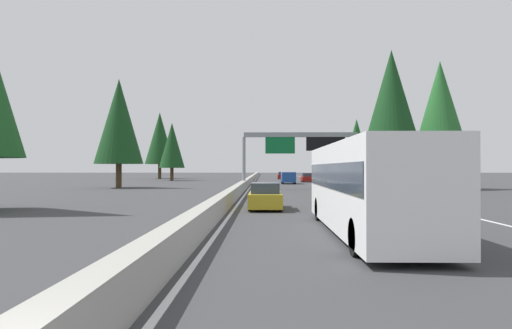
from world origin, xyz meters
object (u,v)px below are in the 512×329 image
at_px(conifer_right_near, 440,111).
at_px(conifer_right_mid, 391,104).
at_px(conifer_left_mid, 172,145).
at_px(minivan_mid_center, 288,177).
at_px(bus_mid_left, 365,184).
at_px(sedan_mid_right, 307,178).
at_px(sedan_near_center, 282,176).
at_px(conifer_left_near, 119,121).
at_px(sign_gantry_overhead, 302,144).
at_px(sedan_distant_b, 265,197).
at_px(conifer_right_far, 356,147).
at_px(conifer_left_far, 160,138).
at_px(conifer_right_distant, 357,142).

xyz_separation_m(conifer_right_near, conifer_right_mid, (-1.77, 5.79, 0.48)).
bearing_deg(conifer_left_mid, minivan_mid_center, -128.28).
xyz_separation_m(bus_mid_left, sedan_mid_right, (58.65, -3.54, -1.03)).
distance_m(minivan_mid_center, conifer_right_mid, 21.76).
relative_size(sedan_near_center, conifer_left_near, 0.35).
distance_m(conifer_right_near, conifer_left_near, 36.05).
relative_size(sign_gantry_overhead, sedan_mid_right, 2.88).
height_order(sedan_mid_right, minivan_mid_center, minivan_mid_center).
distance_m(sedan_distant_b, conifer_right_far, 54.88).
distance_m(bus_mid_left, conifer_left_far, 85.55).
xyz_separation_m(sign_gantry_overhead, conifer_right_mid, (-1.17, -9.35, 4.12)).
bearing_deg(conifer_right_distant, conifer_left_mid, 116.54).
xyz_separation_m(conifer_right_far, conifer_left_mid, (4.15, 32.20, 0.56)).
height_order(conifer_right_distant, conifer_left_far, conifer_left_far).
xyz_separation_m(conifer_left_near, conifer_left_mid, (29.78, -0.07, -1.28)).
relative_size(sign_gantry_overhead, conifer_right_far, 1.33).
bearing_deg(conifer_right_far, sedan_distant_b, 163.52).
bearing_deg(conifer_right_distant, sign_gantry_overhead, 162.31).
distance_m(sedan_near_center, conifer_left_far, 27.46).
xyz_separation_m(conifer_right_far, conifer_right_distant, (22.61, -4.76, 2.14)).
bearing_deg(sedan_mid_right, bus_mid_left, 176.55).
bearing_deg(minivan_mid_center, sedan_near_center, -0.48).
xyz_separation_m(sedan_mid_right, conifer_left_near, (-22.45, 23.75, 6.96)).
relative_size(bus_mid_left, sedan_mid_right, 2.61).
relative_size(minivan_mid_center, conifer_right_mid, 0.34).
height_order(sedan_near_center, conifer_right_mid, conifer_right_mid).
bearing_deg(minivan_mid_center, sign_gantry_overhead, -177.75).
height_order(conifer_right_near, conifer_left_far, conifer_left_far).
distance_m(sedan_mid_right, minivan_mid_center, 9.26).
distance_m(minivan_mid_center, conifer_right_distant, 38.88).
relative_size(sedan_distant_b, conifer_left_mid, 0.42).
height_order(sedan_near_center, conifer_right_distant, conifer_right_distant).
height_order(conifer_right_mid, conifer_left_near, conifer_right_mid).
relative_size(conifer_right_near, conifer_left_mid, 1.34).
bearing_deg(conifer_left_near, conifer_left_far, 7.15).
distance_m(sedan_distant_b, sedan_mid_right, 49.71).
bearing_deg(bus_mid_left, conifer_left_mid, 16.97).
distance_m(minivan_mid_center, conifer_left_near, 25.42).
distance_m(sedan_near_center, conifer_right_far, 20.75).
bearing_deg(conifer_left_mid, sign_gantry_overhead, -147.24).
xyz_separation_m(sedan_mid_right, conifer_right_far, (3.18, -8.52, 5.11)).
bearing_deg(sedan_near_center, conifer_right_mid, -167.91).
bearing_deg(conifer_left_mid, sedan_near_center, -59.25).
height_order(sedan_mid_right, conifer_left_near, conifer_left_near).
distance_m(sign_gantry_overhead, sedan_near_center, 44.60).
distance_m(sign_gantry_overhead, conifer_right_far, 30.38).
bearing_deg(conifer_right_distant, sedan_mid_right, 152.75).
distance_m(sedan_mid_right, conifer_left_mid, 25.43).
distance_m(sign_gantry_overhead, conifer_left_near, 21.17).
height_order(sedan_mid_right, conifer_left_far, conifer_left_far).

